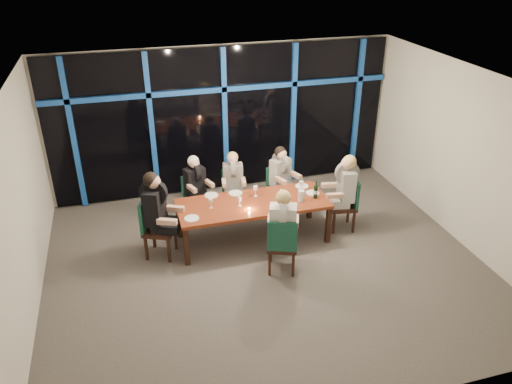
% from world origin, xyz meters
% --- Properties ---
extents(room, '(7.04, 7.00, 3.02)m').
position_xyz_m(room, '(0.00, 0.00, 2.02)').
color(room, '#5C5651').
rests_on(room, ground).
extents(window_wall, '(6.86, 0.43, 2.94)m').
position_xyz_m(window_wall, '(0.01, 2.93, 1.55)').
color(window_wall, black).
rests_on(window_wall, ground).
extents(dining_table, '(2.60, 1.00, 0.75)m').
position_xyz_m(dining_table, '(0.00, 0.80, 0.68)').
color(dining_table, brown).
rests_on(dining_table, ground).
extents(chair_far_left, '(0.52, 0.52, 0.88)m').
position_xyz_m(chair_far_left, '(-0.85, 1.84, 0.49)').
color(chair_far_left, black).
rests_on(chair_far_left, ground).
extents(chair_far_mid, '(0.47, 0.47, 0.88)m').
position_xyz_m(chair_far_mid, '(-0.11, 1.83, 0.49)').
color(chair_far_mid, black).
rests_on(chair_far_mid, ground).
extents(chair_far_right, '(0.55, 0.55, 0.91)m').
position_xyz_m(chair_far_right, '(0.77, 1.72, 0.51)').
color(chair_far_right, black).
rests_on(chair_far_right, ground).
extents(chair_end_left, '(0.64, 0.64, 1.05)m').
position_xyz_m(chair_end_left, '(-1.70, 0.80, 0.58)').
color(chair_end_left, black).
rests_on(chair_end_left, ground).
extents(chair_end_right, '(0.53, 0.53, 0.99)m').
position_xyz_m(chair_end_right, '(1.75, 0.72, 0.55)').
color(chair_end_right, black).
rests_on(chair_end_right, ground).
extents(chair_near_mid, '(0.59, 0.59, 1.00)m').
position_xyz_m(chair_near_mid, '(0.18, -0.26, 0.56)').
color(chair_near_mid, black).
rests_on(chair_near_mid, ground).
extents(diner_far_left, '(0.53, 0.60, 0.86)m').
position_xyz_m(diner_far_left, '(-0.82, 1.77, 0.84)').
color(diner_far_left, black).
rests_on(diner_far_left, ground).
extents(diner_far_mid, '(0.47, 0.58, 0.85)m').
position_xyz_m(diner_far_mid, '(-0.12, 1.76, 0.84)').
color(diner_far_mid, black).
rests_on(diner_far_mid, ground).
extents(diner_far_right, '(0.57, 0.63, 0.89)m').
position_xyz_m(diner_far_right, '(0.80, 1.65, 0.87)').
color(diner_far_right, black).
rests_on(diner_far_right, ground).
extents(diner_end_left, '(0.72, 0.66, 1.02)m').
position_xyz_m(diner_end_left, '(-1.62, 0.77, 1.00)').
color(diner_end_left, black).
rests_on(diner_end_left, ground).
extents(diner_end_right, '(0.65, 0.53, 0.97)m').
position_xyz_m(diner_end_right, '(1.67, 0.73, 0.95)').
color(diner_end_right, black).
rests_on(diner_end_right, ground).
extents(diner_near_mid, '(0.61, 0.68, 0.97)m').
position_xyz_m(diner_near_mid, '(0.21, -0.18, 0.95)').
color(diner_near_mid, silver).
rests_on(diner_near_mid, ground).
extents(plate_far_left, '(0.24, 0.24, 0.01)m').
position_xyz_m(plate_far_left, '(-0.64, 1.23, 0.76)').
color(plate_far_left, white).
rests_on(plate_far_left, dining_table).
extents(plate_far_mid, '(0.24, 0.24, 0.01)m').
position_xyz_m(plate_far_mid, '(-0.21, 1.20, 0.76)').
color(plate_far_mid, white).
rests_on(plate_far_mid, dining_table).
extents(plate_far_right, '(0.24, 0.24, 0.01)m').
position_xyz_m(plate_far_right, '(1.02, 1.13, 0.76)').
color(plate_far_right, white).
rests_on(plate_far_right, dining_table).
extents(plate_end_left, '(0.24, 0.24, 0.01)m').
position_xyz_m(plate_end_left, '(-1.10, 0.54, 0.76)').
color(plate_end_left, white).
rests_on(plate_end_left, dining_table).
extents(plate_end_right, '(0.24, 0.24, 0.01)m').
position_xyz_m(plate_end_right, '(1.11, 0.83, 0.76)').
color(plate_end_right, white).
rests_on(plate_end_right, dining_table).
extents(plate_near_mid, '(0.24, 0.24, 0.01)m').
position_xyz_m(plate_near_mid, '(0.41, 0.35, 0.76)').
color(plate_near_mid, white).
rests_on(plate_near_mid, dining_table).
extents(wine_bottle, '(0.07, 0.07, 0.32)m').
position_xyz_m(wine_bottle, '(1.09, 0.66, 0.87)').
color(wine_bottle, black).
rests_on(wine_bottle, dining_table).
extents(water_pitcher, '(0.12, 0.11, 0.20)m').
position_xyz_m(water_pitcher, '(0.81, 0.63, 0.85)').
color(water_pitcher, silver).
rests_on(water_pitcher, dining_table).
extents(tea_light, '(0.05, 0.05, 0.03)m').
position_xyz_m(tea_light, '(-0.12, 0.57, 0.76)').
color(tea_light, '#FFAA4C').
rests_on(tea_light, dining_table).
extents(wine_glass_a, '(0.06, 0.06, 0.17)m').
position_xyz_m(wine_glass_a, '(-0.25, 0.74, 0.87)').
color(wine_glass_a, white).
rests_on(wine_glass_a, dining_table).
extents(wine_glass_b, '(0.08, 0.08, 0.20)m').
position_xyz_m(wine_glass_b, '(0.11, 1.01, 0.89)').
color(wine_glass_b, white).
rests_on(wine_glass_b, dining_table).
extents(wine_glass_c, '(0.07, 0.07, 0.18)m').
position_xyz_m(wine_glass_c, '(0.51, 0.76, 0.88)').
color(wine_glass_c, silver).
rests_on(wine_glass_c, dining_table).
extents(wine_glass_d, '(0.07, 0.07, 0.18)m').
position_xyz_m(wine_glass_d, '(-0.73, 0.81, 0.88)').
color(wine_glass_d, silver).
rests_on(wine_glass_d, dining_table).
extents(wine_glass_e, '(0.07, 0.07, 0.19)m').
position_xyz_m(wine_glass_e, '(0.95, 0.99, 0.89)').
color(wine_glass_e, silver).
rests_on(wine_glass_e, dining_table).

